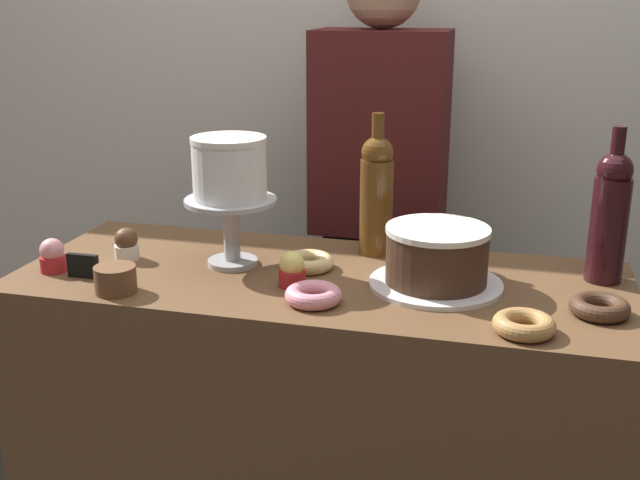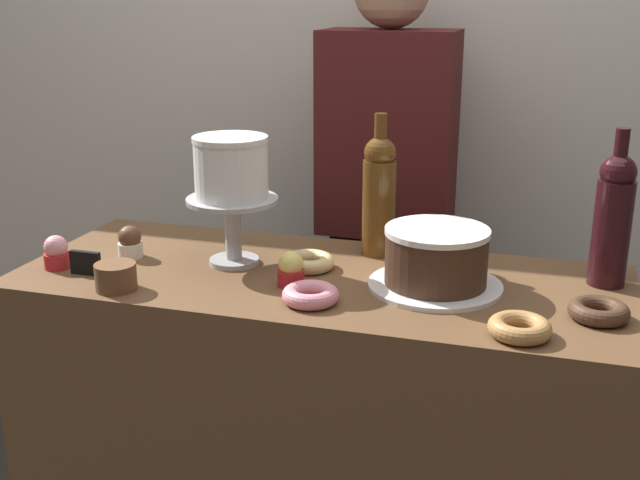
{
  "view_description": "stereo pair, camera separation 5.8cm",
  "coord_description": "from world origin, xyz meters",
  "px_view_note": "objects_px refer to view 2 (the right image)",
  "views": [
    {
      "loc": [
        0.4,
        -1.5,
        1.49
      ],
      "look_at": [
        0.0,
        0.0,
        0.99
      ],
      "focal_mm": 43.49,
      "sensor_mm": 36.0,
      "label": 1
    },
    {
      "loc": [
        0.45,
        -1.49,
        1.49
      ],
      "look_at": [
        0.0,
        0.0,
        0.99
      ],
      "focal_mm": 43.49,
      "sensor_mm": 36.0,
      "label": 2
    }
  ],
  "objects_px": {
    "cookie_stack": "(116,277)",
    "donut_glazed": "(309,262)",
    "cupcake_chocolate": "(130,243)",
    "price_sign_chalkboard": "(86,263)",
    "cupcake_strawberry": "(56,253)",
    "barista_figure": "(385,233)",
    "white_layer_cake": "(231,167)",
    "chocolate_round_cake": "(436,256)",
    "donut_pink": "(310,295)",
    "wine_bottle_dark_red": "(613,217)",
    "cake_stand_pedestal": "(233,220)",
    "donut_chocolate": "(599,311)",
    "donut_maple": "(520,328)",
    "wine_bottle_amber": "(379,193)",
    "cupcake_lemon": "(291,270)"
  },
  "relations": [
    {
      "from": "cupcake_strawberry",
      "to": "barista_figure",
      "type": "height_order",
      "value": "barista_figure"
    },
    {
      "from": "donut_maple",
      "to": "barista_figure",
      "type": "height_order",
      "value": "barista_figure"
    },
    {
      "from": "white_layer_cake",
      "to": "chocolate_round_cake",
      "type": "bearing_deg",
      "value": -2.12
    },
    {
      "from": "chocolate_round_cake",
      "to": "cupcake_chocolate",
      "type": "bearing_deg",
      "value": -179.12
    },
    {
      "from": "cake_stand_pedestal",
      "to": "cupcake_strawberry",
      "type": "bearing_deg",
      "value": -158.7
    },
    {
      "from": "chocolate_round_cake",
      "to": "donut_pink",
      "type": "xyz_separation_m",
      "value": [
        -0.22,
        -0.15,
        -0.05
      ]
    },
    {
      "from": "white_layer_cake",
      "to": "cupcake_lemon",
      "type": "xyz_separation_m",
      "value": [
        0.17,
        -0.09,
        -0.18
      ]
    },
    {
      "from": "donut_glazed",
      "to": "cupcake_chocolate",
      "type": "bearing_deg",
      "value": -174.2
    },
    {
      "from": "chocolate_round_cake",
      "to": "cupcake_lemon",
      "type": "height_order",
      "value": "chocolate_round_cake"
    },
    {
      "from": "cupcake_chocolate",
      "to": "cupcake_lemon",
      "type": "distance_m",
      "value": 0.42
    },
    {
      "from": "wine_bottle_amber",
      "to": "donut_pink",
      "type": "bearing_deg",
      "value": -100.17
    },
    {
      "from": "wine_bottle_amber",
      "to": "chocolate_round_cake",
      "type": "bearing_deg",
      "value": -47.77
    },
    {
      "from": "donut_maple",
      "to": "donut_pink",
      "type": "bearing_deg",
      "value": 174.0
    },
    {
      "from": "cupcake_strawberry",
      "to": "donut_maple",
      "type": "xyz_separation_m",
      "value": [
        0.99,
        -0.07,
        -0.02
      ]
    },
    {
      "from": "barista_figure",
      "to": "wine_bottle_dark_red",
      "type": "bearing_deg",
      "value": -39.16
    },
    {
      "from": "chocolate_round_cake",
      "to": "wine_bottle_dark_red",
      "type": "distance_m",
      "value": 0.36
    },
    {
      "from": "white_layer_cake",
      "to": "donut_pink",
      "type": "bearing_deg",
      "value": -36.22
    },
    {
      "from": "cupcake_lemon",
      "to": "donut_pink",
      "type": "xyz_separation_m",
      "value": [
        0.07,
        -0.08,
        -0.02
      ]
    },
    {
      "from": "chocolate_round_cake",
      "to": "wine_bottle_dark_red",
      "type": "relative_size",
      "value": 0.65
    },
    {
      "from": "donut_glazed",
      "to": "cupcake_strawberry",
      "type": "bearing_deg",
      "value": -163.7
    },
    {
      "from": "cupcake_strawberry",
      "to": "cupcake_chocolate",
      "type": "bearing_deg",
      "value": 44.23
    },
    {
      "from": "cake_stand_pedestal",
      "to": "donut_pink",
      "type": "xyz_separation_m",
      "value": [
        0.23,
        -0.17,
        -0.09
      ]
    },
    {
      "from": "cake_stand_pedestal",
      "to": "cupcake_lemon",
      "type": "xyz_separation_m",
      "value": [
        0.17,
        -0.09,
        -0.07
      ]
    },
    {
      "from": "donut_pink",
      "to": "cake_stand_pedestal",
      "type": "bearing_deg",
      "value": 143.78
    },
    {
      "from": "donut_maple",
      "to": "donut_glazed",
      "type": "xyz_separation_m",
      "value": [
        -0.46,
        0.23,
        0.0
      ]
    },
    {
      "from": "cake_stand_pedestal",
      "to": "donut_glazed",
      "type": "bearing_deg",
      "value": 4.93
    },
    {
      "from": "cupcake_chocolate",
      "to": "donut_glazed",
      "type": "distance_m",
      "value": 0.42
    },
    {
      "from": "white_layer_cake",
      "to": "cupcake_chocolate",
      "type": "bearing_deg",
      "value": -173.59
    },
    {
      "from": "cake_stand_pedestal",
      "to": "donut_pink",
      "type": "bearing_deg",
      "value": -36.22
    },
    {
      "from": "cupcake_lemon",
      "to": "cupcake_chocolate",
      "type": "bearing_deg",
      "value": 170.92
    },
    {
      "from": "cupcake_lemon",
      "to": "cookie_stack",
      "type": "relative_size",
      "value": 0.88
    },
    {
      "from": "cookie_stack",
      "to": "barista_figure",
      "type": "bearing_deg",
      "value": 63.33
    },
    {
      "from": "donut_pink",
      "to": "chocolate_round_cake",
      "type": "bearing_deg",
      "value": 34.9
    },
    {
      "from": "white_layer_cake",
      "to": "wine_bottle_dark_red",
      "type": "bearing_deg",
      "value": 7.54
    },
    {
      "from": "donut_glazed",
      "to": "barista_figure",
      "type": "distance_m",
      "value": 0.56
    },
    {
      "from": "cupcake_chocolate",
      "to": "donut_maple",
      "type": "relative_size",
      "value": 0.66
    },
    {
      "from": "white_layer_cake",
      "to": "cupcake_chocolate",
      "type": "xyz_separation_m",
      "value": [
        -0.24,
        -0.03,
        -0.18
      ]
    },
    {
      "from": "price_sign_chalkboard",
      "to": "donut_pink",
      "type": "bearing_deg",
      "value": -1.34
    },
    {
      "from": "cupcake_chocolate",
      "to": "cookie_stack",
      "type": "relative_size",
      "value": 0.88
    },
    {
      "from": "chocolate_round_cake",
      "to": "cupcake_chocolate",
      "type": "relative_size",
      "value": 2.85
    },
    {
      "from": "donut_glazed",
      "to": "cookie_stack",
      "type": "distance_m",
      "value": 0.41
    },
    {
      "from": "cupcake_chocolate",
      "to": "price_sign_chalkboard",
      "type": "bearing_deg",
      "value": -103.89
    },
    {
      "from": "donut_chocolate",
      "to": "donut_pink",
      "type": "xyz_separation_m",
      "value": [
        -0.53,
        -0.08,
        0.0
      ]
    },
    {
      "from": "cookie_stack",
      "to": "donut_glazed",
      "type": "bearing_deg",
      "value": 34.42
    },
    {
      "from": "cookie_stack",
      "to": "cupcake_strawberry",
      "type": "bearing_deg",
      "value": 158.29
    },
    {
      "from": "wine_bottle_dark_red",
      "to": "cupcake_strawberry",
      "type": "relative_size",
      "value": 4.38
    },
    {
      "from": "donut_chocolate",
      "to": "cookie_stack",
      "type": "xyz_separation_m",
      "value": [
        -0.93,
        -0.12,
        0.01
      ]
    },
    {
      "from": "cupcake_chocolate",
      "to": "donut_chocolate",
      "type": "height_order",
      "value": "cupcake_chocolate"
    },
    {
      "from": "cookie_stack",
      "to": "chocolate_round_cake",
      "type": "bearing_deg",
      "value": 17.89
    },
    {
      "from": "cupcake_chocolate",
      "to": "price_sign_chalkboard",
      "type": "relative_size",
      "value": 1.06
    }
  ]
}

